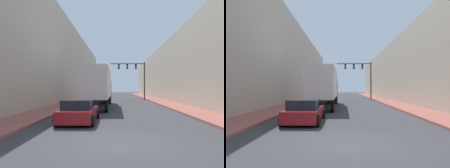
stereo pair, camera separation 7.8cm
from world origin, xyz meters
TOP-DOWN VIEW (x-y plane):
  - ground_plane at (0.00, 0.00)m, footprint 200.00×200.00m
  - sidewalk_right at (6.24, 30.00)m, footprint 2.72×80.00m
  - sidewalk_left at (-6.24, 30.00)m, footprint 2.72×80.00m
  - building_right at (10.60, 30.00)m, footprint 6.00×80.00m
  - building_left at (-10.60, 30.00)m, footprint 6.00×80.00m
  - semi_truck at (-2.21, 15.64)m, footprint 2.42×13.09m
  - sedan_car at (-2.54, 5.10)m, footprint 2.15×4.62m
  - traffic_signal_gantry at (3.12, 31.10)m, footprint 6.23×0.35m

SIDE VIEW (x-z plane):
  - ground_plane at x=0.00m, z-range 0.00..0.00m
  - sidewalk_right at x=6.24m, z-range 0.00..0.15m
  - sidewalk_left at x=-6.24m, z-range 0.00..0.15m
  - sedan_car at x=-2.54m, z-range -0.03..1.36m
  - semi_truck at x=-2.21m, z-range 0.25..4.24m
  - traffic_signal_gantry at x=3.12m, z-range 1.42..8.16m
  - building_right at x=10.60m, z-range 0.00..9.59m
  - building_left at x=-10.60m, z-range 0.00..12.70m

